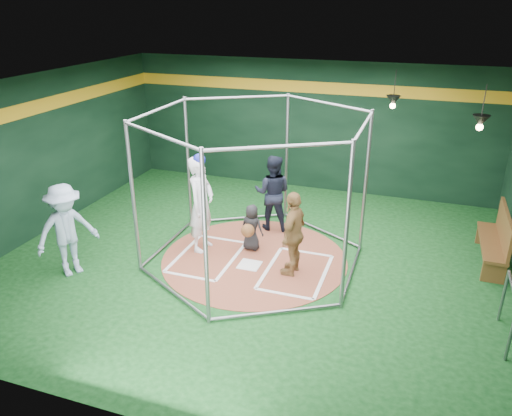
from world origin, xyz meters
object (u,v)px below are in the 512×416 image
(dugout_bench, at_px, (498,238))
(umpire, at_px, (273,193))
(visitor_leopard, at_px, (293,233))
(batter_figure, at_px, (201,203))

(dugout_bench, bearing_deg, umpire, 178.86)
(umpire, bearing_deg, visitor_leopard, 111.80)
(visitor_leopard, relative_size, dugout_bench, 0.89)
(visitor_leopard, bearing_deg, batter_figure, -93.82)
(batter_figure, xyz_separation_m, umpire, (1.10, 1.46, -0.16))
(batter_figure, xyz_separation_m, visitor_leopard, (2.08, -0.35, -0.20))
(batter_figure, bearing_deg, umpire, 53.17)
(visitor_leopard, distance_m, dugout_bench, 4.14)
(batter_figure, relative_size, visitor_leopard, 1.26)
(visitor_leopard, xyz_separation_m, umpire, (-0.98, 1.82, 0.04))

